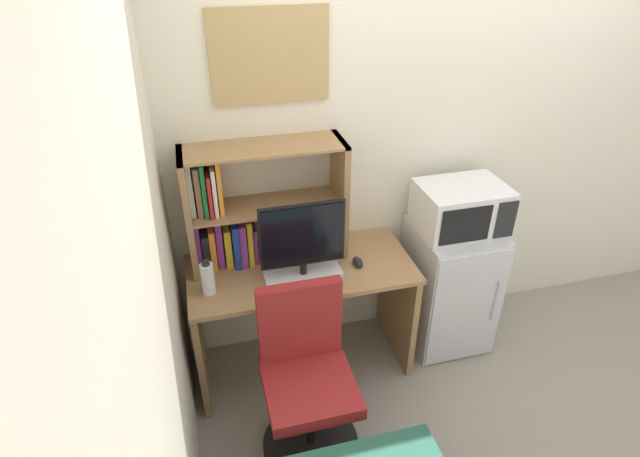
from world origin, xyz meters
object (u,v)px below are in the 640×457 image
at_px(water_bottle, 208,278).
at_px(computer_mouse, 358,262).
at_px(wall_corkboard, 270,56).
at_px(hutch_bookshelf, 240,210).
at_px(mini_fridge, 449,285).
at_px(keyboard, 303,274).
at_px(microwave, 461,208).
at_px(monitor, 303,239).
at_px(desk_chair, 307,385).

bearing_deg(water_bottle, computer_mouse, 2.70).
bearing_deg(wall_corkboard, hutch_bookshelf, -152.68).
xyz_separation_m(water_bottle, mini_fridge, (1.46, 0.13, -0.42)).
relative_size(keyboard, microwave, 0.85).
height_order(computer_mouse, water_bottle, water_bottle).
distance_m(computer_mouse, water_bottle, 0.82).
height_order(monitor, desk_chair, monitor).
xyz_separation_m(keyboard, water_bottle, (-0.50, -0.02, 0.08)).
xyz_separation_m(keyboard, desk_chair, (-0.09, -0.43, -0.36)).
relative_size(mini_fridge, desk_chair, 0.89).
relative_size(keyboard, computer_mouse, 4.28).
bearing_deg(water_bottle, mini_fridge, 4.91).
relative_size(computer_mouse, wall_corkboard, 0.17).
bearing_deg(water_bottle, hutch_bookshelf, 50.71).
height_order(monitor, mini_fridge, monitor).
xyz_separation_m(hutch_bookshelf, computer_mouse, (0.60, -0.22, -0.29)).
bearing_deg(monitor, mini_fridge, 6.57).
distance_m(computer_mouse, desk_chair, 0.71).
distance_m(monitor, microwave, 0.97).
xyz_separation_m(desk_chair, wall_corkboard, (0.02, 0.79, 1.42)).
height_order(monitor, microwave, monitor).
bearing_deg(monitor, computer_mouse, 4.30).
bearing_deg(hutch_bookshelf, wall_corkboard, 27.32).
relative_size(mini_fridge, wall_corkboard, 1.41).
height_order(hutch_bookshelf, computer_mouse, hutch_bookshelf).
distance_m(monitor, water_bottle, 0.52).
bearing_deg(monitor, keyboard, 93.34).
height_order(monitor, wall_corkboard, wall_corkboard).
bearing_deg(mini_fridge, hutch_bookshelf, 173.78).
height_order(microwave, wall_corkboard, wall_corkboard).
bearing_deg(computer_mouse, desk_chair, -131.51).
xyz_separation_m(computer_mouse, mini_fridge, (0.65, 0.09, -0.35)).
xyz_separation_m(hutch_bookshelf, water_bottle, (-0.21, -0.26, -0.22)).
xyz_separation_m(water_bottle, microwave, (1.46, 0.13, 0.13)).
bearing_deg(water_bottle, keyboard, 2.02).
bearing_deg(wall_corkboard, mini_fridge, -13.69).
height_order(keyboard, mini_fridge, mini_fridge).
distance_m(water_bottle, mini_fridge, 1.52).
relative_size(microwave, desk_chair, 0.53).
bearing_deg(desk_chair, computer_mouse, 48.49).
bearing_deg(computer_mouse, keyboard, -176.23).
distance_m(hutch_bookshelf, mini_fridge, 1.41).
distance_m(monitor, desk_chair, 0.73).
distance_m(water_bottle, desk_chair, 0.73).
bearing_deg(monitor, microwave, 6.74).
bearing_deg(monitor, water_bottle, -178.32).
height_order(mini_fridge, desk_chair, desk_chair).
bearing_deg(hutch_bookshelf, desk_chair, -73.87).
bearing_deg(mini_fridge, wall_corkboard, 166.31).
bearing_deg(hutch_bookshelf, water_bottle, -129.29).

